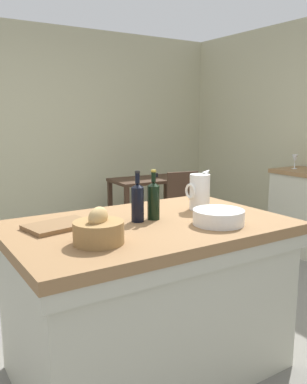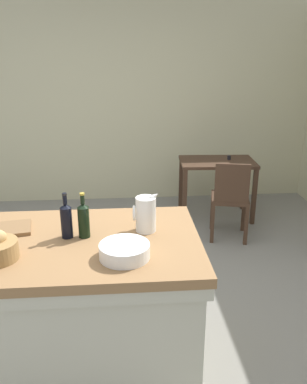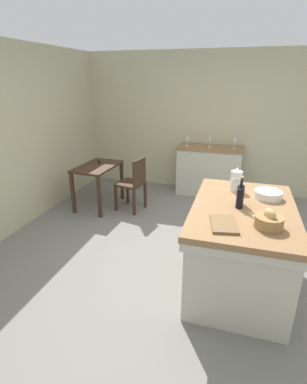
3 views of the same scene
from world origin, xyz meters
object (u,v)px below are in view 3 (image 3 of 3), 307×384
object	(u,v)px
island_table	(240,243)
side_cabinet	(209,171)
wine_bottle_amber	(240,197)
wine_glass_middle	(187,140)
wine_glass_left	(210,141)
wine_bottle_dark	(241,193)
wine_glass_far_left	(235,141)
cutting_board	(224,224)
pitcher	(236,181)
wooden_chair	(133,182)
bread_basket	(269,221)
wash_bowl	(268,194)
writing_desk	(98,172)

from	to	relation	value
island_table	side_cabinet	bearing A→B (deg)	13.64
wine_bottle_amber	wine_glass_middle	distance (m)	2.82
wine_bottle_amber	wine_glass_left	world-z (taller)	wine_bottle_amber
island_table	wine_glass_left	bearing A→B (deg)	14.14
wine_bottle_dark	wine_glass_left	size ratio (longest dim) A/B	1.67
island_table	wine_glass_far_left	size ratio (longest dim) A/B	8.56
side_cabinet	wine_bottle_amber	bearing A→B (deg)	-167.60
cutting_board	wine_glass_far_left	size ratio (longest dim) A/B	1.88
side_cabinet	pitcher	distance (m)	2.28
wooden_chair	wine_bottle_dark	bearing A→B (deg)	-129.71
cutting_board	wine_glass_middle	xyz separation A→B (m)	(3.05, 0.90, 0.11)
bread_basket	wine_glass_far_left	xyz separation A→B (m)	(3.02, 0.41, 0.08)
wine_glass_middle	bread_basket	bearing A→B (deg)	-157.00
wash_bowl	wine_bottle_amber	size ratio (longest dim) A/B	0.98
wine_glass_middle	pitcher	bearing A→B (deg)	-155.78
wine_glass_middle	writing_desk	bearing A→B (deg)	130.31
cutting_board	wine_glass_left	bearing A→B (deg)	9.01
writing_desk	wash_bowl	xyz separation A→B (m)	(-1.16, -2.62, 0.33)
bread_basket	wine_bottle_dark	bearing A→B (deg)	28.22
wine_bottle_dark	wine_glass_far_left	distance (m)	2.56
island_table	bread_basket	bearing A→B (deg)	-153.27
wine_glass_left	side_cabinet	bearing A→B (deg)	-42.15
wooden_chair	cutting_board	world-z (taller)	cutting_board
cutting_board	wine_bottle_dark	distance (m)	0.55
wine_bottle_dark	wine_glass_left	xyz separation A→B (m)	(2.52, 0.60, 0.02)
wooden_chair	side_cabinet	bearing A→B (deg)	-44.58
side_cabinet	wash_bowl	xyz separation A→B (m)	(-2.29, -0.87, 0.48)
wine_bottle_amber	wine_glass_left	distance (m)	2.69
wash_bowl	wine_glass_far_left	size ratio (longest dim) A/B	1.57
writing_desk	wine_glass_middle	bearing A→B (deg)	-49.69
wash_bowl	wine_bottle_dark	size ratio (longest dim) A/B	0.99
pitcher	wine_bottle_amber	bearing A→B (deg)	-173.53
wine_glass_far_left	wine_bottle_dark	bearing A→B (deg)	-176.43
wine_bottle_dark	wine_glass_left	distance (m)	2.59
island_table	writing_desk	bearing A→B (deg)	58.34
pitcher	wash_bowl	bearing A→B (deg)	-112.17
pitcher	wooden_chair	bearing A→B (deg)	58.05
writing_desk	pitcher	distance (m)	2.53
pitcher	wash_bowl	xyz separation A→B (m)	(-0.14, -0.35, -0.08)
writing_desk	wash_bowl	distance (m)	2.89
wine_glass_far_left	wine_glass_left	xyz separation A→B (m)	(-0.04, 0.44, -0.01)
wine_glass_middle	wash_bowl	bearing A→B (deg)	-150.16
island_table	pitcher	xyz separation A→B (m)	(0.45, 0.11, 0.54)
wine_glass_far_left	wooden_chair	bearing A→B (deg)	126.66
wine_glass_left	writing_desk	bearing A→B (deg)	122.68
wine_bottle_dark	wine_glass_middle	bearing A→B (deg)	21.99
wooden_chair	wine_bottle_dark	distance (m)	2.27
island_table	wine_bottle_amber	world-z (taller)	wine_bottle_amber
wooden_chair	writing_desk	bearing A→B (deg)	90.33
wine_glass_far_left	wine_bottle_amber	bearing A→B (deg)	-176.62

